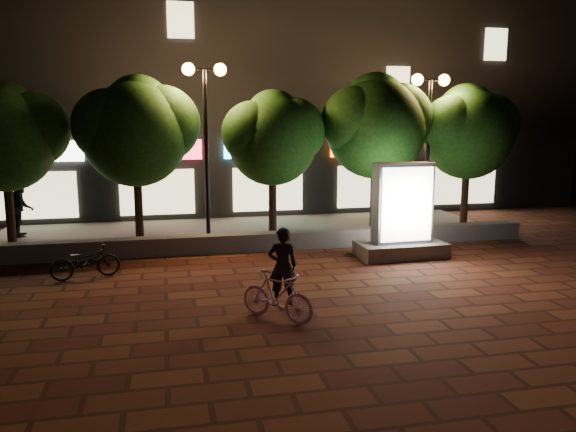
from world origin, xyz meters
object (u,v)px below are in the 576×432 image
object	(u,v)px
tree_mid	(274,135)
scooter_pink	(277,296)
tree_right	(377,123)
tree_left	(137,127)
street_lamp_right	(429,112)
tree_far_left	(6,134)
ad_kiosk	(402,219)
pedestrian	(21,206)
scooter_parked	(85,261)
street_lamp_left	(205,107)
tree_far_right	(469,128)
rider	(282,266)

from	to	relation	value
tree_mid	scooter_pink	xyz separation A→B (m)	(-1.30, -7.05, -2.75)
tree_mid	tree_right	world-z (taller)	tree_right
tree_mid	tree_left	bearing A→B (deg)	180.00
tree_right	street_lamp_right	xyz separation A→B (m)	(1.64, -0.26, 0.33)
tree_right	tree_far_left	bearing A→B (deg)	-180.00
tree_far_left	street_lamp_right	xyz separation A→B (m)	(12.45, -0.26, 0.60)
ad_kiosk	pedestrian	bearing A→B (deg)	156.21
street_lamp_right	ad_kiosk	bearing A→B (deg)	-126.29
tree_mid	scooter_parked	bearing A→B (deg)	-146.62
tree_right	scooter_pink	bearing A→B (deg)	-123.14
tree_far_left	ad_kiosk	xyz separation A→B (m)	(10.43, -3.01, -2.26)
tree_left	street_lamp_left	bearing A→B (deg)	-7.70
tree_far_right	ad_kiosk	distance (m)	5.23
street_lamp_left	rider	size ratio (longest dim) A/B	3.25
tree_left	ad_kiosk	xyz separation A→B (m)	(6.93, -3.01, -2.41)
tree_left	ad_kiosk	distance (m)	7.93
ad_kiosk	tree_mid	bearing A→B (deg)	134.21
tree_left	tree_mid	bearing A→B (deg)	-0.00
tree_right	pedestrian	world-z (taller)	tree_right
street_lamp_right	pedestrian	distance (m)	13.06
tree_far_left	pedestrian	world-z (taller)	tree_far_left
rider	scooter_parked	world-z (taller)	rider
tree_far_left	tree_right	size ratio (longest dim) A/B	0.91
tree_mid	scooter_parked	xyz separation A→B (m)	(-5.16, -3.40, -2.80)
street_lamp_left	scooter_parked	distance (m)	5.71
tree_left	pedestrian	distance (m)	4.68
tree_right	street_lamp_right	size ratio (longest dim) A/B	1.02
tree_left	ad_kiosk	world-z (taller)	tree_left
street_lamp_left	scooter_pink	world-z (taller)	street_lamp_left
tree_far_right	scooter_pink	distance (m)	10.91
tree_far_right	tree_far_left	bearing A→B (deg)	-180.00
ad_kiosk	rider	world-z (taller)	ad_kiosk
rider	tree_left	bearing A→B (deg)	-59.52
tree_mid	tree_right	size ratio (longest dim) A/B	0.89
tree_mid	street_lamp_left	size ratio (longest dim) A/B	0.87
tree_far_right	scooter_parked	size ratio (longest dim) A/B	3.02
tree_mid	street_lamp_left	world-z (taller)	street_lamp_left
ad_kiosk	rider	size ratio (longest dim) A/B	1.60
tree_left	tree_far_right	distance (m)	10.50
pedestrian	tree_far_right	bearing A→B (deg)	-103.09
tree_far_right	scooter_parked	world-z (taller)	tree_far_right
tree_right	tree_far_right	size ratio (longest dim) A/B	1.06
tree_far_left	tree_far_right	world-z (taller)	tree_far_right
tree_far_right	ad_kiosk	xyz separation A→B (m)	(-3.57, -3.01, -2.34)
tree_right	scooter_parked	size ratio (longest dim) A/B	3.21
tree_mid	scooter_pink	distance (m)	7.68
tree_far_left	tree_mid	size ratio (longest dim) A/B	1.03
tree_far_right	pedestrian	xyz separation A→B (m)	(-14.15, 1.65, -2.35)
tree_far_left	pedestrian	size ratio (longest dim) A/B	2.47
tree_far_right	pedestrian	bearing A→B (deg)	173.35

